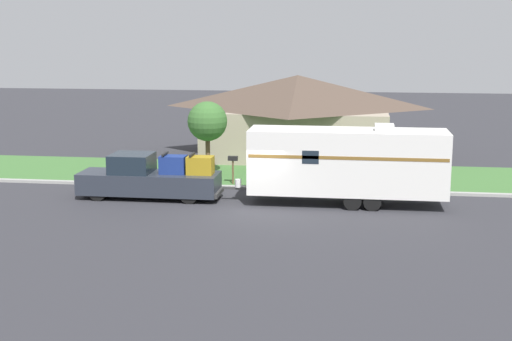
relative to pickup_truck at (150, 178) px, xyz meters
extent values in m
plane|color=#2D2D33|center=(4.93, -1.31, -0.91)|extent=(120.00, 120.00, 0.00)
cube|color=#999993|center=(4.93, 2.44, -0.84)|extent=(80.00, 0.30, 0.14)
cube|color=#3D6B33|center=(4.93, 6.09, -0.90)|extent=(80.00, 7.00, 0.03)
cube|color=gray|center=(5.68, 12.24, 0.54)|extent=(10.59, 7.98, 2.90)
pyramid|color=#4C3D33|center=(5.68, 12.24, 2.96)|extent=(11.43, 8.61, 1.94)
cube|color=#4C3828|center=(5.68, 8.28, 0.14)|extent=(1.00, 0.06, 2.10)
cylinder|color=black|center=(-2.18, -0.77, -0.50)|extent=(0.82, 0.28, 0.82)
cylinder|color=black|center=(-2.18, 0.77, -0.50)|extent=(0.82, 0.28, 0.82)
cylinder|color=black|center=(1.98, -0.77, -0.50)|extent=(0.82, 0.28, 0.82)
cylinder|color=black|center=(1.98, 0.77, -0.50)|extent=(0.82, 0.28, 0.82)
cube|color=#282D38|center=(-1.44, 0.00, -0.21)|extent=(3.49, 1.91, 0.94)
cube|color=#19232D|center=(-0.81, 0.00, 0.68)|extent=(1.82, 1.75, 0.85)
cube|color=#282D38|center=(1.71, 0.00, -0.21)|extent=(2.81, 1.91, 0.94)
cube|color=#333333|center=(3.18, 0.00, -0.57)|extent=(0.12, 1.72, 0.20)
cube|color=navy|center=(1.09, 0.00, 0.66)|extent=(1.15, 0.80, 0.80)
cube|color=black|center=(0.73, 0.00, 1.14)|extent=(0.10, 0.88, 0.08)
cube|color=olive|center=(2.33, 0.00, 0.66)|extent=(1.15, 0.80, 0.80)
cube|color=black|center=(1.96, 0.00, 1.14)|extent=(0.10, 0.88, 0.08)
cylinder|color=black|center=(9.07, -0.99, -0.54)|extent=(0.75, 0.22, 0.75)
cylinder|color=black|center=(9.07, 0.99, -0.54)|extent=(0.75, 0.22, 0.75)
cylinder|color=black|center=(9.90, -0.99, -0.54)|extent=(0.75, 0.22, 0.75)
cylinder|color=black|center=(9.90, 0.99, -0.54)|extent=(0.75, 0.22, 0.75)
cube|color=silver|center=(8.81, 0.00, 0.99)|extent=(8.47, 2.26, 2.76)
cube|color=brown|center=(8.81, -1.13, 1.34)|extent=(8.30, 0.01, 0.14)
cube|color=#383838|center=(3.97, 0.00, -0.34)|extent=(1.21, 0.12, 0.10)
cylinder|color=silver|center=(4.03, 0.00, -0.11)|extent=(0.28, 0.28, 0.36)
cube|color=silver|center=(10.34, 0.00, 2.51)|extent=(0.80, 0.68, 0.28)
cube|color=#19232D|center=(7.28, -1.13, 1.34)|extent=(0.70, 0.01, 0.56)
cylinder|color=brown|center=(3.22, 3.38, -0.31)|extent=(0.09, 0.09, 1.20)
cube|color=black|center=(3.22, 3.38, 0.40)|extent=(0.48, 0.20, 0.22)
cylinder|color=brown|center=(1.53, 5.56, 0.12)|extent=(0.24, 0.24, 2.06)
sphere|color=#38662D|center=(1.53, 5.56, 1.92)|extent=(2.07, 2.07, 2.07)
camera|label=1|loc=(9.01, -30.46, 6.53)|focal=50.00mm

